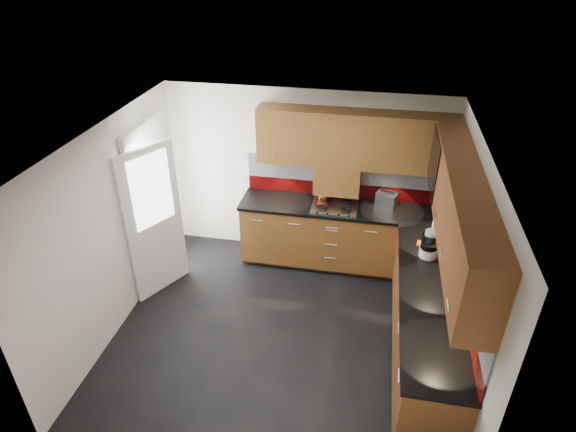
% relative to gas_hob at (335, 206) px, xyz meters
% --- Properties ---
extents(room, '(4.00, 3.80, 2.64)m').
position_rel_gas_hob_xyz_m(room, '(-0.45, -1.47, 0.54)').
color(room, black).
extents(base_cabinets, '(2.70, 3.20, 0.95)m').
position_rel_gas_hob_xyz_m(base_cabinets, '(0.62, -0.75, -0.52)').
color(base_cabinets, '#5A3614').
rests_on(base_cabinets, room).
extents(countertop, '(2.72, 3.22, 0.04)m').
position_rel_gas_hob_xyz_m(countertop, '(0.60, -0.77, -0.04)').
color(countertop, black).
rests_on(countertop, base_cabinets).
extents(backsplash, '(2.70, 3.20, 0.54)m').
position_rel_gas_hob_xyz_m(backsplash, '(0.83, -0.54, 0.25)').
color(backsplash, '#6B090A').
rests_on(backsplash, countertop).
extents(upper_cabinets, '(2.50, 3.20, 0.72)m').
position_rel_gas_hob_xyz_m(upper_cabinets, '(0.78, -0.69, 0.88)').
color(upper_cabinets, '#5A3614').
rests_on(upper_cabinets, room).
extents(extractor_hood, '(0.60, 0.33, 0.40)m').
position_rel_gas_hob_xyz_m(extractor_hood, '(0.00, 0.17, 0.32)').
color(extractor_hood, '#5A3614').
rests_on(extractor_hood, room).
extents(glass_cabinet, '(0.32, 0.80, 0.66)m').
position_rel_gas_hob_xyz_m(glass_cabinet, '(1.26, -0.40, 0.91)').
color(glass_cabinet, black).
rests_on(glass_cabinet, room).
extents(back_door, '(0.42, 1.19, 2.04)m').
position_rel_gas_hob_xyz_m(back_door, '(-2.23, -0.72, 0.08)').
color(back_door, white).
rests_on(back_door, room).
extents(gas_hob, '(0.60, 0.53, 0.05)m').
position_rel_gas_hob_xyz_m(gas_hob, '(0.00, 0.00, 0.00)').
color(gas_hob, silver).
rests_on(gas_hob, countertop).
extents(utensil_pot, '(0.13, 0.13, 0.45)m').
position_rel_gas_hob_xyz_m(utensil_pot, '(-0.18, 0.18, 0.08)').
color(utensil_pot, '#EB4C16').
rests_on(utensil_pot, countertop).
extents(toaster, '(0.31, 0.25, 0.19)m').
position_rel_gas_hob_xyz_m(toaster, '(0.67, 0.18, 0.08)').
color(toaster, silver).
rests_on(toaster, countertop).
extents(food_processor, '(0.20, 0.20, 0.33)m').
position_rel_gas_hob_xyz_m(food_processor, '(1.14, -0.92, 0.14)').
color(food_processor, white).
rests_on(food_processor, countertop).
extents(paper_towel, '(0.17, 0.17, 0.27)m').
position_rel_gas_hob_xyz_m(paper_towel, '(1.25, -0.58, 0.12)').
color(paper_towel, white).
rests_on(paper_towel, countertop).
extents(orange_cloth, '(0.16, 0.14, 0.02)m').
position_rel_gas_hob_xyz_m(orange_cloth, '(1.11, -0.70, -0.01)').
color(orange_cloth, '#D24B17').
rests_on(orange_cloth, countertop).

